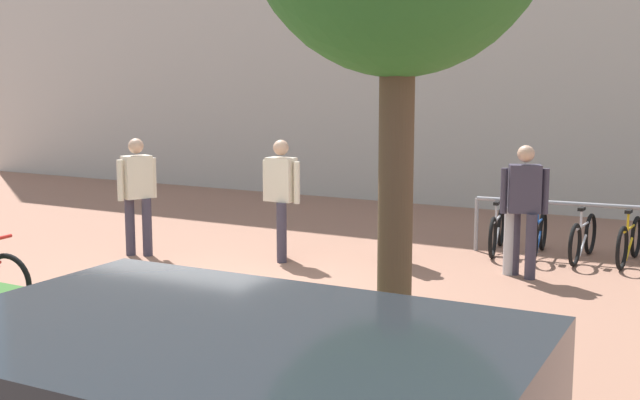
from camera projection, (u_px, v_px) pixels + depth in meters
name	position (u px, v px, depth m)	size (l,w,h in m)	color
ground_plane	(213.00, 302.00, 9.14)	(60.00, 60.00, 0.00)	#936651
planter_strip	(138.00, 336.00, 7.67)	(7.00, 1.10, 0.16)	#336028
bike_rack_cluster	(606.00, 238.00, 11.18)	(3.74, 1.80, 0.83)	#99999E
bollard_steel	(510.00, 241.00, 10.41)	(0.16, 0.16, 0.90)	#ADADB2
person_suited_dark	(524.00, 202.00, 10.20)	(0.57, 0.37, 1.72)	#383342
person_shirt_white	(137.00, 189.00, 11.50)	(0.38, 0.57, 1.72)	#383342
person_shirt_blue	(281.00, 192.00, 11.20)	(0.61, 0.41, 1.72)	#383342
person_casual_tan	(391.00, 192.00, 11.14)	(0.34, 0.59, 1.72)	black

